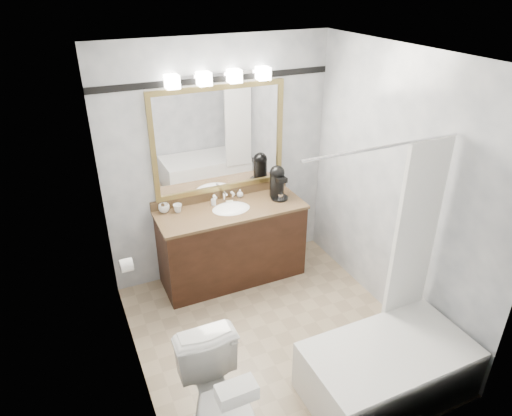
# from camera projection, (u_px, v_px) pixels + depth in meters

# --- Properties ---
(room) EXTENTS (2.42, 2.62, 2.52)m
(room) POSITION_uv_depth(u_px,v_px,m) (277.00, 218.00, 3.66)
(room) COLOR #9A8668
(room) RESTS_ON ground
(vanity) EXTENTS (1.53, 0.58, 0.97)m
(vanity) POSITION_uv_depth(u_px,v_px,m) (232.00, 242.00, 4.85)
(vanity) COLOR black
(vanity) RESTS_ON ground
(mirror) EXTENTS (1.40, 0.04, 1.10)m
(mirror) POSITION_uv_depth(u_px,v_px,m) (220.00, 140.00, 4.57)
(mirror) COLOR olive
(mirror) RESTS_ON room
(vanity_light_bar) EXTENTS (1.02, 0.14, 0.12)m
(vanity_light_bar) POSITION_uv_depth(u_px,v_px,m) (219.00, 77.00, 4.24)
(vanity_light_bar) COLOR silver
(vanity_light_bar) RESTS_ON room
(accent_stripe) EXTENTS (2.40, 0.01, 0.06)m
(accent_stripe) POSITION_uv_depth(u_px,v_px,m) (217.00, 79.00, 4.30)
(accent_stripe) COLOR black
(accent_stripe) RESTS_ON room
(bathtub) EXTENTS (1.30, 0.75, 1.96)m
(bathtub) POSITION_uv_depth(u_px,v_px,m) (389.00, 362.00, 3.58)
(bathtub) COLOR white
(bathtub) RESTS_ON ground
(tp_roll) EXTENTS (0.11, 0.12, 0.12)m
(tp_roll) POSITION_uv_depth(u_px,v_px,m) (126.00, 265.00, 4.03)
(tp_roll) COLOR white
(tp_roll) RESTS_ON room
(toilet) EXTENTS (0.45, 0.79, 0.80)m
(toilet) POSITION_uv_depth(u_px,v_px,m) (222.00, 407.00, 3.07)
(toilet) COLOR white
(toilet) RESTS_ON ground
(tissue_box) EXTENTS (0.24, 0.13, 0.10)m
(tissue_box) POSITION_uv_depth(u_px,v_px,m) (237.00, 392.00, 2.64)
(tissue_box) COLOR white
(tissue_box) RESTS_ON toilet
(coffee_maker) EXTENTS (0.19, 0.23, 0.36)m
(coffee_maker) POSITION_uv_depth(u_px,v_px,m) (277.00, 181.00, 4.81)
(coffee_maker) COLOR black
(coffee_maker) RESTS_ON vanity
(cup_left) EXTENTS (0.14, 0.14, 0.09)m
(cup_left) POSITION_uv_depth(u_px,v_px,m) (164.00, 208.00, 4.57)
(cup_left) COLOR white
(cup_left) RESTS_ON vanity
(cup_right) EXTENTS (0.10, 0.10, 0.08)m
(cup_right) POSITION_uv_depth(u_px,v_px,m) (178.00, 208.00, 4.58)
(cup_right) COLOR white
(cup_right) RESTS_ON vanity
(soap_bottle_a) EXTENTS (0.05, 0.05, 0.10)m
(soap_bottle_a) POSITION_uv_depth(u_px,v_px,m) (213.00, 201.00, 4.71)
(soap_bottle_a) COLOR white
(soap_bottle_a) RESTS_ON vanity
(soap_bottle_b) EXTENTS (0.08, 0.08, 0.09)m
(soap_bottle_b) POSITION_uv_depth(u_px,v_px,m) (240.00, 193.00, 4.87)
(soap_bottle_b) COLOR white
(soap_bottle_b) RESTS_ON vanity
(soap_bar) EXTENTS (0.08, 0.06, 0.02)m
(soap_bar) POSITION_uv_depth(u_px,v_px,m) (230.00, 202.00, 4.76)
(soap_bar) COLOR beige
(soap_bar) RESTS_ON vanity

